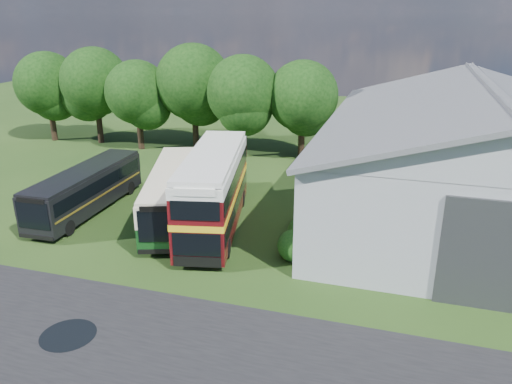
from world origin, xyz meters
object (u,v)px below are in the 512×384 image
(storage_shed, at_px, (479,148))
(bus_dark_single, at_px, (86,189))
(bus_maroon_double, at_px, (214,191))
(bus_green_single, at_px, (173,193))

(storage_shed, relative_size, bus_dark_single, 2.43)
(storage_shed, xyz_separation_m, bus_maroon_double, (-14.74, -7.50, -1.84))
(bus_maroon_double, height_order, bus_dark_single, bus_maroon_double)
(bus_maroon_double, distance_m, bus_dark_single, 8.84)
(storage_shed, distance_m, bus_green_single, 19.16)
(storage_shed, bearing_deg, bus_green_single, -159.15)
(bus_maroon_double, bearing_deg, storage_shed, 14.66)
(storage_shed, xyz_separation_m, bus_dark_single, (-23.54, -7.34, -2.68))
(bus_maroon_double, bearing_deg, bus_green_single, 153.89)
(storage_shed, relative_size, bus_maroon_double, 2.22)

